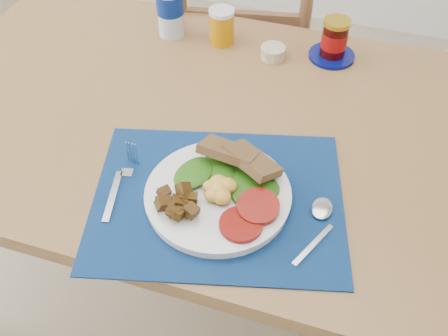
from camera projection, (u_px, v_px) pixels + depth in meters
name	position (u px, v px, depth m)	size (l,w,h in m)	color
ground	(184.00, 334.00, 1.66)	(4.00, 4.00, 0.00)	gray
table	(197.00, 139.00, 1.30)	(1.40, 0.90, 0.75)	brown
chair_far	(244.00, 41.00, 1.76)	(0.50, 0.48, 1.16)	brown
placemat	(218.00, 199.00, 1.06)	(0.50, 0.39, 0.00)	black
breakfast_plate	(215.00, 193.00, 1.04)	(0.29, 0.29, 0.07)	silver
fork	(122.00, 181.00, 1.09)	(0.04, 0.19, 0.00)	#B2B5BA
spoon	(319.00, 220.00, 1.02)	(0.06, 0.18, 0.01)	#B2B5BA
juice_glass	(222.00, 27.00, 1.42)	(0.07, 0.07, 0.09)	#BC7505
ramekin	(273.00, 53.00, 1.39)	(0.07, 0.07, 0.03)	tan
jam_on_saucer	(334.00, 41.00, 1.37)	(0.12, 0.12, 0.11)	#050C56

